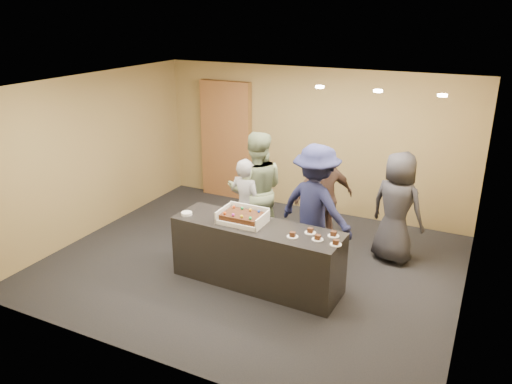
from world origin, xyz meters
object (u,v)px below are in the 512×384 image
cake_box (243,219)px  person_brown_extra (324,197)px  person_sage_man (256,190)px  person_navy_man (316,207)px  sheet_cake (242,216)px  person_dark_suit (397,208)px  person_server_grey (246,205)px  plate_stack (187,213)px  serving_counter (257,255)px  storage_cabinet (226,140)px

cake_box → person_brown_extra: size_ratio=0.37×
person_sage_man → person_navy_man: (1.09, -0.24, -0.01)m
sheet_cake → person_navy_man: size_ratio=0.29×
person_dark_suit → person_server_grey: bearing=36.5°
person_sage_man → cake_box: bearing=82.4°
plate_stack → person_server_grey: size_ratio=0.10×
serving_counter → sheet_cake: 0.59m
serving_counter → person_server_grey: person_server_grey is taller
person_server_grey → person_sage_man: 0.31m
sheet_cake → plate_stack: size_ratio=3.45×
cake_box → sheet_cake: 0.06m
person_server_grey → person_sage_man: size_ratio=0.80×
serving_counter → person_server_grey: bearing=127.5°
serving_counter → plate_stack: size_ratio=15.30×
plate_stack → person_dark_suit: 3.14m
serving_counter → cake_box: size_ratio=3.78×
person_brown_extra → cake_box: bearing=21.3°
person_brown_extra → storage_cabinet: bearing=-73.5°
sheet_cake → storage_cabinet: bearing=123.0°
storage_cabinet → person_navy_man: bearing=-37.5°
storage_cabinet → plate_stack: size_ratio=15.05×
person_server_grey → person_brown_extra: person_brown_extra is taller
person_brown_extra → person_dark_suit: person_dark_suit is taller
person_server_grey → sheet_cake: bearing=122.4°
plate_stack → person_dark_suit: (2.64, 1.70, -0.05)m
serving_counter → person_server_grey: size_ratio=1.57×
person_brown_extra → sheet_cake: bearing=21.6°
person_sage_man → person_navy_man: person_sage_man is taller
serving_counter → sheet_cake: size_ratio=4.44×
plate_stack → person_sage_man: 1.34m
serving_counter → storage_cabinet: bearing=128.0°
plate_stack → cake_box: bearing=9.3°
sheet_cake → cake_box: bearing=89.1°
person_sage_man → person_dark_suit: size_ratio=1.10×
storage_cabinet → person_sage_man: 2.37m
person_server_grey → serving_counter: bearing=132.9°
cake_box → person_sage_man: (-0.34, 1.10, 0.01)m
serving_counter → person_navy_man: (0.53, 0.88, 0.49)m
sheet_cake → person_brown_extra: bearing=66.9°
sheet_cake → person_server_grey: bearing=114.8°
plate_stack → sheet_cake: bearing=7.7°
person_brown_extra → person_dark_suit: 1.14m
sheet_cake → person_server_grey: size_ratio=0.35×
person_navy_man → person_dark_suit: person_navy_man is taller
plate_stack → person_server_grey: 1.10m
cake_box → plate_stack: (-0.84, -0.14, -0.02)m
serving_counter → plate_stack: 1.17m
person_navy_man → person_brown_extra: (-0.09, 0.66, -0.09)m
sheet_cake → person_sage_man: bearing=106.8°
person_server_grey → person_dark_suit: 2.32m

